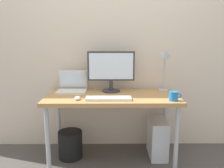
{
  "coord_description": "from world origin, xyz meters",
  "views": [
    {
      "loc": [
        -0.02,
        -2.35,
        1.3
      ],
      "look_at": [
        0.0,
        0.0,
        0.83
      ],
      "focal_mm": 37.37,
      "sensor_mm": 36.0,
      "label": 1
    }
  ],
  "objects_px": {
    "laptop": "(72,86)",
    "desk_lamp": "(165,60)",
    "desk": "(112,102)",
    "monitor": "(111,69)",
    "wastebasket": "(70,144)",
    "mouse": "(77,98)",
    "coffee_mug": "(174,96)",
    "keyboard": "(109,98)",
    "computer_tower": "(157,138)"
  },
  "relations": [
    {
      "from": "laptop",
      "to": "desk_lamp",
      "type": "distance_m",
      "value": 1.07
    },
    {
      "from": "desk",
      "to": "desk_lamp",
      "type": "xyz_separation_m",
      "value": [
        0.58,
        0.18,
        0.42
      ]
    },
    {
      "from": "monitor",
      "to": "desk_lamp",
      "type": "bearing_deg",
      "value": 0.09
    },
    {
      "from": "desk",
      "to": "monitor",
      "type": "height_order",
      "value": "monitor"
    },
    {
      "from": "wastebasket",
      "to": "mouse",
      "type": "bearing_deg",
      "value": -58.84
    },
    {
      "from": "laptop",
      "to": "desk_lamp",
      "type": "xyz_separation_m",
      "value": [
        1.03,
        -0.02,
        0.29
      ]
    },
    {
      "from": "mouse",
      "to": "wastebasket",
      "type": "bearing_deg",
      "value": 121.16
    },
    {
      "from": "wastebasket",
      "to": "coffee_mug",
      "type": "bearing_deg",
      "value": -13.04
    },
    {
      "from": "desk",
      "to": "keyboard",
      "type": "bearing_deg",
      "value": -101.63
    },
    {
      "from": "laptop",
      "to": "keyboard",
      "type": "height_order",
      "value": "laptop"
    },
    {
      "from": "desk",
      "to": "laptop",
      "type": "xyz_separation_m",
      "value": [
        -0.44,
        0.19,
        0.12
      ]
    },
    {
      "from": "wastebasket",
      "to": "desk_lamp",
      "type": "bearing_deg",
      "value": 8.37
    },
    {
      "from": "keyboard",
      "to": "wastebasket",
      "type": "relative_size",
      "value": 1.47
    },
    {
      "from": "laptop",
      "to": "monitor",
      "type": "bearing_deg",
      "value": -2.15
    },
    {
      "from": "mouse",
      "to": "computer_tower",
      "type": "bearing_deg",
      "value": 15.34
    },
    {
      "from": "monitor",
      "to": "keyboard",
      "type": "bearing_deg",
      "value": -94.37
    },
    {
      "from": "desk",
      "to": "monitor",
      "type": "bearing_deg",
      "value": 92.72
    },
    {
      "from": "desk_lamp",
      "to": "coffee_mug",
      "type": "bearing_deg",
      "value": -90.07
    },
    {
      "from": "keyboard",
      "to": "computer_tower",
      "type": "height_order",
      "value": "keyboard"
    },
    {
      "from": "keyboard",
      "to": "wastebasket",
      "type": "distance_m",
      "value": 0.74
    },
    {
      "from": "wastebasket",
      "to": "monitor",
      "type": "bearing_deg",
      "value": 18.76
    },
    {
      "from": "keyboard",
      "to": "desk",
      "type": "bearing_deg",
      "value": 78.37
    },
    {
      "from": "keyboard",
      "to": "desk_lamp",
      "type": "bearing_deg",
      "value": 29.46
    },
    {
      "from": "monitor",
      "to": "keyboard",
      "type": "relative_size",
      "value": 1.17
    },
    {
      "from": "mouse",
      "to": "computer_tower",
      "type": "xyz_separation_m",
      "value": [
        0.84,
        0.23,
        -0.52
      ]
    },
    {
      "from": "computer_tower",
      "to": "wastebasket",
      "type": "relative_size",
      "value": 1.4
    },
    {
      "from": "keyboard",
      "to": "wastebasket",
      "type": "bearing_deg",
      "value": 155.02
    },
    {
      "from": "coffee_mug",
      "to": "computer_tower",
      "type": "relative_size",
      "value": 0.29
    },
    {
      "from": "desk_lamp",
      "to": "mouse",
      "type": "bearing_deg",
      "value": -158.94
    },
    {
      "from": "monitor",
      "to": "laptop",
      "type": "distance_m",
      "value": 0.48
    },
    {
      "from": "monitor",
      "to": "keyboard",
      "type": "distance_m",
      "value": 0.42
    },
    {
      "from": "mouse",
      "to": "wastebasket",
      "type": "height_order",
      "value": "mouse"
    },
    {
      "from": "desk",
      "to": "computer_tower",
      "type": "height_order",
      "value": "desk"
    },
    {
      "from": "monitor",
      "to": "wastebasket",
      "type": "relative_size",
      "value": 1.71
    },
    {
      "from": "laptop",
      "to": "wastebasket",
      "type": "xyz_separation_m",
      "value": [
        -0.01,
        -0.17,
        -0.62
      ]
    },
    {
      "from": "desk_lamp",
      "to": "monitor",
      "type": "bearing_deg",
      "value": -179.91
    },
    {
      "from": "desk",
      "to": "wastebasket",
      "type": "relative_size",
      "value": 4.56
    },
    {
      "from": "coffee_mug",
      "to": "computer_tower",
      "type": "distance_m",
      "value": 0.61
    },
    {
      "from": "laptop",
      "to": "coffee_mug",
      "type": "xyz_separation_m",
      "value": [
        1.03,
        -0.41,
        -0.01
      ]
    },
    {
      "from": "mouse",
      "to": "keyboard",
      "type": "bearing_deg",
      "value": 0.83
    },
    {
      "from": "coffee_mug",
      "to": "wastebasket",
      "type": "height_order",
      "value": "coffee_mug"
    },
    {
      "from": "monitor",
      "to": "laptop",
      "type": "bearing_deg",
      "value": 177.85
    },
    {
      "from": "keyboard",
      "to": "coffee_mug",
      "type": "distance_m",
      "value": 0.62
    },
    {
      "from": "desk_lamp",
      "to": "keyboard",
      "type": "distance_m",
      "value": 0.79
    },
    {
      "from": "desk_lamp",
      "to": "mouse",
      "type": "relative_size",
      "value": 5.46
    },
    {
      "from": "desk",
      "to": "desk_lamp",
      "type": "bearing_deg",
      "value": 17.05
    },
    {
      "from": "monitor",
      "to": "desk_lamp",
      "type": "distance_m",
      "value": 0.6
    },
    {
      "from": "mouse",
      "to": "desk",
      "type": "bearing_deg",
      "value": 27.54
    },
    {
      "from": "laptop",
      "to": "coffee_mug",
      "type": "height_order",
      "value": "laptop"
    },
    {
      "from": "keyboard",
      "to": "coffee_mug",
      "type": "xyz_separation_m",
      "value": [
        0.62,
        -0.04,
        0.03
      ]
    }
  ]
}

